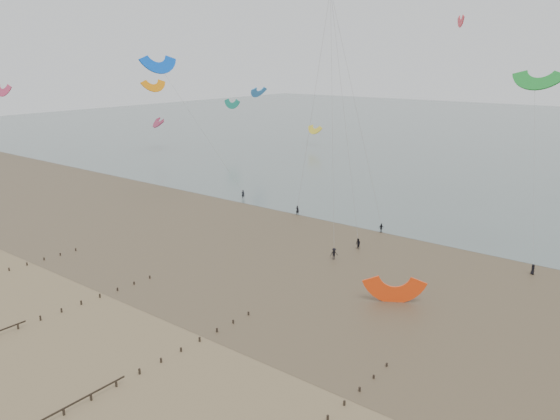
{
  "coord_description": "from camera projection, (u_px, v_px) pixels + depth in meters",
  "views": [
    {
      "loc": [
        42.94,
        -31.74,
        29.15
      ],
      "look_at": [
        -3.81,
        28.0,
        8.0
      ],
      "focal_mm": 35.0,
      "sensor_mm": 36.0,
      "label": 1
    }
  ],
  "objects": [
    {
      "name": "ground",
      "position": [
        145.0,
        345.0,
        57.4
      ],
      "size": [
        500.0,
        500.0,
        0.0
      ],
      "primitive_type": "plane",
      "color": "brown",
      "rests_on": "ground"
    },
    {
      "name": "kitesurfers",
      "position": [
        522.0,
        264.0,
        77.5
      ],
      "size": [
        120.79,
        23.29,
        1.86
      ],
      "color": "black",
      "rests_on": "ground"
    },
    {
      "name": "sea_and_shore",
      "position": [
        304.0,
        250.0,
        85.91
      ],
      "size": [
        500.0,
        665.0,
        0.03
      ],
      "color": "#475654",
      "rests_on": "ground"
    },
    {
      "name": "kitesurfer_lead",
      "position": [
        297.0,
        210.0,
        104.93
      ],
      "size": [
        0.71,
        0.49,
        1.87
      ],
      "primitive_type": "imported",
      "rotation": [
        0.0,
        0.0,
        3.21
      ],
      "color": "black",
      "rests_on": "ground"
    },
    {
      "name": "kites_airborne",
      "position": [
        446.0,
        97.0,
        119.59
      ],
      "size": [
        230.88,
        119.85,
        45.06
      ],
      "color": "purple",
      "rests_on": "ground"
    },
    {
      "name": "grounded_kite",
      "position": [
        393.0,
        302.0,
        67.58
      ],
      "size": [
        8.13,
        7.66,
        3.55
      ],
      "primitive_type": null,
      "rotation": [
        1.54,
        0.0,
        0.55
      ],
      "color": "#FF4110",
      "rests_on": "ground"
    }
  ]
}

